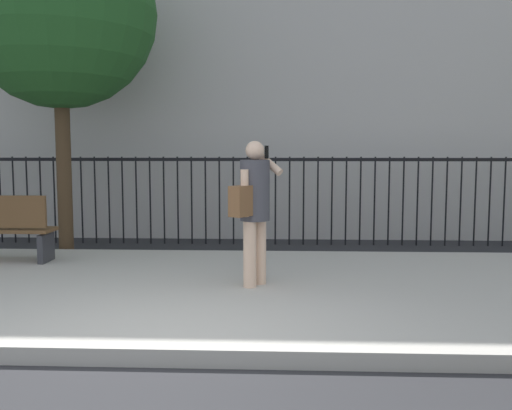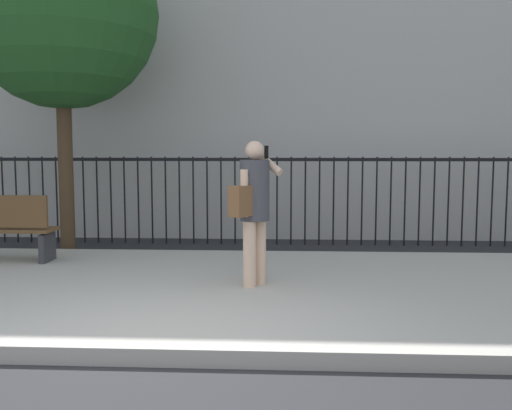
{
  "view_description": "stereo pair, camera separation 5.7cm",
  "coord_description": "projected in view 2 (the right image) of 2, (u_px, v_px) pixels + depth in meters",
  "views": [
    {
      "loc": [
        0.99,
        -4.23,
        1.71
      ],
      "look_at": [
        0.69,
        2.44,
        1.06
      ],
      "focal_mm": 39.28,
      "sensor_mm": 36.0,
      "label": 1
    },
    {
      "loc": [
        1.04,
        -4.22,
        1.71
      ],
      "look_at": [
        0.69,
        2.44,
        1.06
      ],
      "focal_mm": 39.28,
      "sensor_mm": 36.0,
      "label": 2
    }
  ],
  "objects": [
    {
      "name": "iron_fence",
      "position": [
        228.0,
        189.0,
        10.18
      ],
      "size": [
        12.03,
        0.04,
        1.6
      ],
      "color": "black",
      "rests_on": "ground"
    },
    {
      "name": "ground_plane",
      "position": [
        152.0,
        368.0,
        4.42
      ],
      "size": [
        60.0,
        60.0,
        0.0
      ],
      "primitive_type": "plane",
      "color": "#28282B"
    },
    {
      "name": "sidewalk",
      "position": [
        196.0,
        290.0,
        6.6
      ],
      "size": [
        28.0,
        4.4,
        0.15
      ],
      "primitive_type": "cube",
      "color": "#B2ADA3",
      "rests_on": "ground"
    },
    {
      "name": "street_tree_mid",
      "position": [
        61.0,
        12.0,
        8.83
      ],
      "size": [
        3.07,
        3.07,
        5.44
      ],
      "color": "#4C3823",
      "rests_on": "ground"
    },
    {
      "name": "pedestrian_on_phone",
      "position": [
        253.0,
        202.0,
        6.38
      ],
      "size": [
        0.62,
        0.72,
        1.67
      ],
      "color": "beige",
      "rests_on": "sidewalk"
    }
  ]
}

